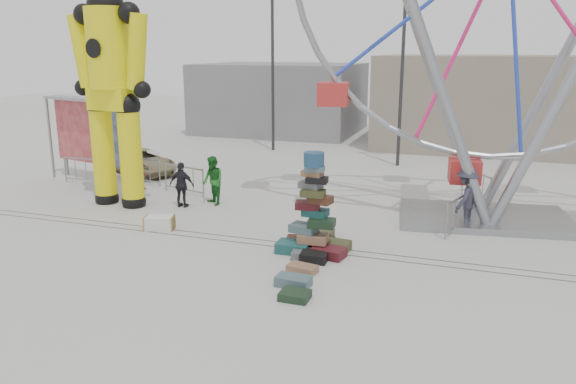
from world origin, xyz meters
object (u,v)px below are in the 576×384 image
(pedestrian_black, at_px, (182,185))
(lamp_post_right, at_px, (404,68))
(crash_test_dummy, at_px, (111,81))
(steamer_trunk, at_px, (160,223))
(pedestrian_grey, at_px, (466,198))
(barricade_dummy_a, at_px, (86,171))
(pedestrian_red, at_px, (138,182))
(pedestrian_green, at_px, (213,181))
(banner_scaffold, at_px, (91,120))
(barricade_dummy_c, at_px, (184,180))
(barricade_dummy_b, at_px, (140,171))
(barricade_wheel_front, at_px, (459,214))
(barricade_wheel_back, at_px, (476,186))
(parked_suv, at_px, (141,162))
(lamp_post_left, at_px, (274,66))
(suitcase_tower, at_px, (313,225))

(pedestrian_black, bearing_deg, lamp_post_right, -122.82)
(crash_test_dummy, distance_m, steamer_trunk, 5.36)
(crash_test_dummy, xyz_separation_m, pedestrian_grey, (11.63, 1.12, -3.34))
(barricade_dummy_a, height_order, pedestrian_red, pedestrian_red)
(crash_test_dummy, xyz_separation_m, pedestrian_green, (3.12, 1.06, -3.43))
(banner_scaffold, bearing_deg, barricade_dummy_a, -102.90)
(lamp_post_right, distance_m, barricade_dummy_c, 11.33)
(lamp_post_right, distance_m, banner_scaffold, 13.75)
(steamer_trunk, height_order, barricade_dummy_a, barricade_dummy_a)
(pedestrian_green, bearing_deg, barricade_dummy_b, -164.87)
(banner_scaffold, xyz_separation_m, barricade_dummy_c, (4.38, -0.51, -2.04))
(barricade_dummy_c, xyz_separation_m, barricade_wheel_front, (10.05, -1.30, 0.00))
(barricade_dummy_b, xyz_separation_m, barricade_wheel_back, (12.94, 1.67, 0.00))
(barricade_dummy_b, bearing_deg, parked_suv, 131.22)
(lamp_post_left, bearing_deg, steamer_trunk, -84.29)
(lamp_post_right, xyz_separation_m, pedestrian_black, (-6.15, -9.64, -3.69))
(lamp_post_left, relative_size, pedestrian_red, 5.26)
(barricade_dummy_c, height_order, parked_suv, barricade_dummy_c)
(suitcase_tower, relative_size, steamer_trunk, 3.14)
(pedestrian_grey, bearing_deg, barricade_wheel_back, -163.67)
(lamp_post_left, height_order, pedestrian_black, lamp_post_left)
(pedestrian_red, distance_m, parked_suv, 5.02)
(crash_test_dummy, distance_m, pedestrian_black, 4.18)
(lamp_post_left, relative_size, barricade_dummy_a, 4.00)
(barricade_dummy_c, bearing_deg, pedestrian_grey, 11.50)
(lamp_post_left, distance_m, barricade_wheel_front, 15.63)
(parked_suv, bearing_deg, steamer_trunk, -114.57)
(suitcase_tower, distance_m, barricade_dummy_b, 10.34)
(crash_test_dummy, relative_size, barricade_dummy_c, 4.07)
(lamp_post_left, bearing_deg, parked_suv, -115.53)
(banner_scaffold, xyz_separation_m, barricade_wheel_front, (14.43, -1.81, -2.04))
(barricade_wheel_front, xyz_separation_m, pedestrian_red, (-10.95, -0.37, 0.21))
(steamer_trunk, relative_size, barricade_dummy_b, 0.44)
(banner_scaffold, height_order, pedestrian_grey, banner_scaffold)
(lamp_post_left, bearing_deg, lamp_post_right, -15.95)
(pedestrian_green, height_order, pedestrian_black, pedestrian_green)
(crash_test_dummy, distance_m, banner_scaffold, 4.26)
(barricade_dummy_c, bearing_deg, parked_suv, 160.51)
(suitcase_tower, height_order, parked_suv, suitcase_tower)
(banner_scaffold, xyz_separation_m, barricade_wheel_back, (14.84, 2.03, -2.04))
(suitcase_tower, distance_m, barricade_wheel_front, 4.83)
(banner_scaffold, relative_size, barricade_dummy_a, 2.41)
(lamp_post_left, relative_size, pedestrian_green, 4.65)
(banner_scaffold, xyz_separation_m, barricade_dummy_b, (1.91, 0.36, -2.04))
(lamp_post_right, distance_m, crash_test_dummy, 13.10)
(pedestrian_red, height_order, pedestrian_black, pedestrian_black)
(barricade_wheel_back, bearing_deg, barricade_dummy_b, -111.49)
(steamer_trunk, bearing_deg, pedestrian_black, 85.15)
(barricade_dummy_a, height_order, barricade_dummy_c, same)
(lamp_post_right, height_order, steamer_trunk, lamp_post_right)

